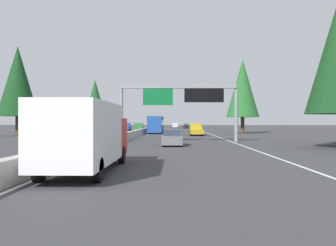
{
  "coord_description": "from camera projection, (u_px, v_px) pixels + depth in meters",
  "views": [
    {
      "loc": [
        -3.14,
        -5.44,
        2.17
      ],
      "look_at": [
        60.35,
        -4.25,
        1.91
      ],
      "focal_mm": 38.49,
      "sensor_mm": 36.0,
      "label": 1
    }
  ],
  "objects": [
    {
      "name": "ground_plane",
      "position": [
        144.0,
        134.0,
        63.24
      ],
      "size": [
        320.0,
        320.0,
        0.0
      ],
      "primitive_type": "plane",
      "color": "#38383A"
    },
    {
      "name": "median_barrier",
      "position": [
        150.0,
        129.0,
        83.24
      ],
      "size": [
        180.0,
        0.56,
        0.9
      ],
      "primitive_type": "cube",
      "color": "#ADAAA3",
      "rests_on": "ground"
    },
    {
      "name": "shoulder_stripe_right",
      "position": [
        205.0,
        132.0,
        73.02
      ],
      "size": [
        160.0,
        0.16,
        0.01
      ],
      "primitive_type": "cube",
      "color": "silver",
      "rests_on": "ground"
    },
    {
      "name": "shoulder_stripe_median",
      "position": [
        149.0,
        132.0,
        73.23
      ],
      "size": [
        160.0,
        0.16,
        0.01
      ],
      "primitive_type": "cube",
      "color": "silver",
      "rests_on": "ground"
    },
    {
      "name": "sign_gantry_overhead",
      "position": [
        180.0,
        96.0,
        38.53
      ],
      "size": [
        0.5,
        12.68,
        6.23
      ],
      "color": "gray",
      "rests_on": "ground"
    },
    {
      "name": "box_truck_near_right",
      "position": [
        86.0,
        135.0,
        15.45
      ],
      "size": [
        8.5,
        2.4,
        2.95
      ],
      "color": "white",
      "rests_on": "ground"
    },
    {
      "name": "sedan_distant_b",
      "position": [
        172.0,
        138.0,
        32.49
      ],
      "size": [
        4.4,
        1.8,
        1.47
      ],
      "color": "slate",
      "rests_on": "ground"
    },
    {
      "name": "bus_mid_center",
      "position": [
        156.0,
        124.0,
        67.36
      ],
      "size": [
        11.5,
        2.55,
        3.1
      ],
      "color": "#1E4793",
      "rests_on": "ground"
    },
    {
      "name": "sedan_far_center",
      "position": [
        186.0,
        126.0,
        115.16
      ],
      "size": [
        4.4,
        1.8,
        1.47
      ],
      "color": "black",
      "rests_on": "ground"
    },
    {
      "name": "minivan_near_center",
      "position": [
        175.0,
        125.0,
        122.56
      ],
      "size": [
        5.0,
        1.95,
        1.69
      ],
      "color": "silver",
      "rests_on": "ground"
    },
    {
      "name": "pickup_mid_left",
      "position": [
        196.0,
        130.0,
        56.49
      ],
      "size": [
        5.6,
        2.0,
        1.86
      ],
      "color": "#AD931E",
      "rests_on": "ground"
    },
    {
      "name": "oncoming_near",
      "position": [
        139.0,
        127.0,
        81.18
      ],
      "size": [
        5.6,
        2.0,
        1.86
      ],
      "rotation": [
        0.0,
        0.0,
        3.14
      ],
      "color": "#2D6B38",
      "rests_on": "ground"
    },
    {
      "name": "oncoming_far",
      "position": [
        126.0,
        127.0,
        87.35
      ],
      "size": [
        5.6,
        2.0,
        1.86
      ],
      "rotation": [
        0.0,
        0.0,
        3.14
      ],
      "color": "#1E4793",
      "rests_on": "ground"
    },
    {
      "name": "conifer_right_mid",
      "position": [
        243.0,
        88.0,
        66.52
      ],
      "size": [
        6.01,
        6.01,
        13.67
      ],
      "color": "#4C3823",
      "rests_on": "ground"
    },
    {
      "name": "conifer_left_near",
      "position": [
        18.0,
        81.0,
        54.32
      ],
      "size": [
        5.98,
        5.98,
        13.6
      ],
      "color": "#4C3823",
      "rests_on": "ground"
    },
    {
      "name": "conifer_left_mid",
      "position": [
        95.0,
        100.0,
        85.0
      ],
      "size": [
        5.3,
        5.3,
        12.04
      ],
      "color": "#4C3823",
      "rests_on": "ground"
    }
  ]
}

